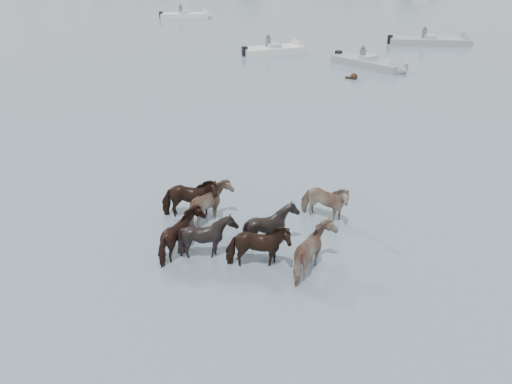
% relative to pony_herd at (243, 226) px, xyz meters
% --- Properties ---
extents(ground, '(400.00, 400.00, 0.00)m').
position_rel_pony_herd_xyz_m(ground, '(-2.07, 0.38, -0.55)').
color(ground, slate).
rests_on(ground, ground).
extents(pony_herd, '(5.88, 4.34, 1.46)m').
position_rel_pony_herd_xyz_m(pony_herd, '(0.00, 0.00, 0.00)').
color(pony_herd, black).
rests_on(pony_herd, ground).
extents(swimming_pony, '(0.72, 0.44, 0.44)m').
position_rel_pony_herd_xyz_m(swimming_pony, '(0.09, 18.96, -0.45)').
color(swimming_pony, black).
rests_on(swimming_pony, ground).
extents(motorboat_a, '(4.68, 4.22, 1.92)m').
position_rel_pony_herd_xyz_m(motorboat_a, '(-5.72, 24.62, -0.32)').
color(motorboat_a, silver).
rests_on(motorboat_a, ground).
extents(motorboat_b, '(5.37, 3.93, 1.92)m').
position_rel_pony_herd_xyz_m(motorboat_b, '(1.18, 21.93, -0.32)').
color(motorboat_b, gray).
rests_on(motorboat_b, ground).
extents(motorboat_c, '(6.49, 2.94, 1.92)m').
position_rel_pony_herd_xyz_m(motorboat_c, '(4.72, 31.22, -0.32)').
color(motorboat_c, gray).
rests_on(motorboat_c, ground).
extents(motorboat_f, '(5.25, 3.43, 1.92)m').
position_rel_pony_herd_xyz_m(motorboat_f, '(-18.59, 37.67, -0.32)').
color(motorboat_f, silver).
rests_on(motorboat_f, ground).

